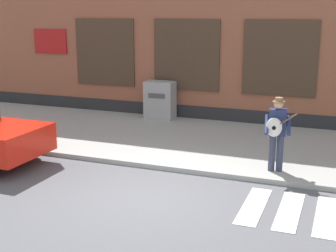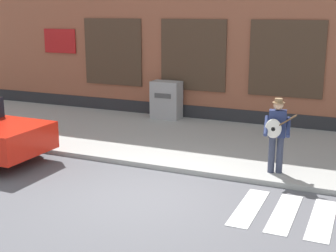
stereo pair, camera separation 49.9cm
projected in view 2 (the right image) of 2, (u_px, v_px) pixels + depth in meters
ground_plane at (147, 197)px, 9.66m from camera, size 160.00×160.00×0.00m
sidewalk at (211, 143)px, 13.36m from camera, size 28.00×5.16×0.12m
building_backdrop at (255, 5)px, 16.49m from camera, size 28.00×4.06×7.87m
busker at (276, 131)px, 10.49m from camera, size 0.75×0.59×1.73m
utility_box at (166, 100)px, 15.99m from camera, size 1.00×0.62×1.28m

